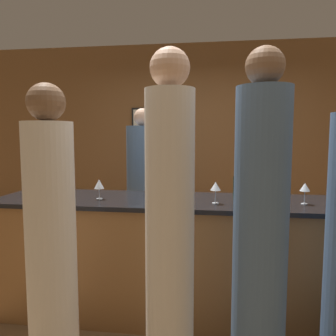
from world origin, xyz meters
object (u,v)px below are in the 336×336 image
bartender (143,197)px  wine_bottle_0 (238,188)px  guest_1 (51,242)px  guest_4 (170,231)px  ice_bucket (49,184)px  guest_0 (260,236)px

bartender → wine_bottle_0: (0.97, -0.82, 0.26)m
guest_1 → guest_4: (0.74, -0.00, 0.10)m
guest_1 → ice_bucket: size_ratio=9.30×
guest_0 → ice_bucket: (-1.71, 0.82, 0.14)m
guest_1 → wine_bottle_0: size_ratio=6.85×
bartender → guest_1: guest_1 is taller
bartender → guest_0: (1.04, -1.64, 0.11)m
guest_0 → wine_bottle_0: size_ratio=7.50×
wine_bottle_0 → ice_bucket: bearing=179.8°
guest_0 → wine_bottle_0: 0.83m
bartender → ice_bucket: (-0.67, -0.82, 0.25)m
guest_4 → guest_1: bearing=179.9°
wine_bottle_0 → ice_bucket: size_ratio=1.36×
bartender → guest_4: bearing=107.3°
guest_1 → wine_bottle_0: 1.48m
wine_bottle_0 → guest_4: bearing=-117.9°
guest_4 → ice_bucket: size_ratio=10.20×
guest_0 → wine_bottle_0: (-0.07, 0.82, 0.15)m
bartender → guest_1: bearing=82.5°
wine_bottle_0 → guest_1: bearing=-144.5°
guest_1 → guest_4: 0.75m
bartender → guest_0: size_ratio=0.91×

